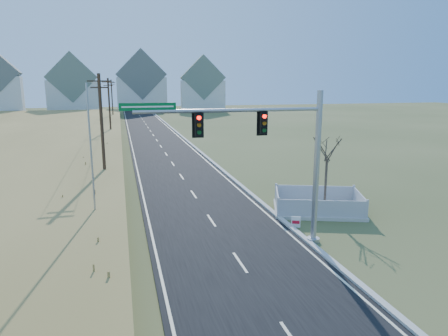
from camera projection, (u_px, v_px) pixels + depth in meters
ground at (229, 247)px, 20.47m from camera, size 260.00×260.00×0.00m
road at (151, 132)px, 67.78m from camera, size 8.00×180.00×0.06m
curb at (176, 131)px, 68.79m from camera, size 0.30×180.00×0.18m
utility_pole_near at (102, 128)px, 32.08m from camera, size 1.80×0.26×9.00m
utility_pole_mid at (109, 107)px, 60.48m from camera, size 1.80×0.26×9.00m
utility_pole_far at (112, 99)px, 88.87m from camera, size 1.80×0.26×9.00m
condo_nnw at (73, 88)px, 116.79m from camera, size 14.93×11.17×17.03m
condo_n at (141, 85)px, 125.37m from camera, size 15.27×10.20×18.54m
condo_ne at (202, 88)px, 122.41m from camera, size 14.12×10.51×16.52m
traffic_signal_mast at (282, 155)px, 19.65m from camera, size 9.93×0.68×7.90m
fence_enclosure at (318, 207)px, 26.13m from camera, size 6.58×5.50×1.27m
open_sign at (296, 222)px, 23.11m from camera, size 0.51×0.25×0.66m
flagpole at (93, 175)px, 21.98m from camera, size 0.37×0.37×8.26m
bare_tree at (328, 147)px, 25.45m from camera, size 1.98×1.98×5.24m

